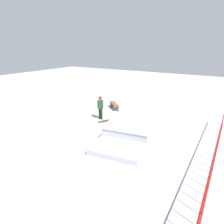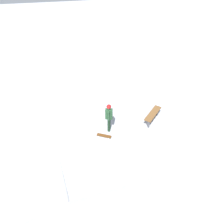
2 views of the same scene
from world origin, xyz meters
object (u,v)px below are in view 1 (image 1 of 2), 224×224
(skate_ramp, at_px, (131,130))
(skateboard, at_px, (104,121))
(park_bench, at_px, (114,105))
(skater, at_px, (100,106))

(skate_ramp, height_order, skateboard, skate_ramp)
(skate_ramp, relative_size, skateboard, 7.13)
(skateboard, relative_size, park_bench, 0.55)
(skater, relative_size, skateboard, 2.15)
(skateboard, bearing_deg, skater, -98.16)
(skateboard, distance_m, park_bench, 3.17)
(skater, xyz_separation_m, park_bench, (-2.65, -0.43, -0.65))
(skateboard, bearing_deg, park_bench, -135.70)
(skate_ramp, height_order, skater, skater)
(skater, height_order, skateboard, skater)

